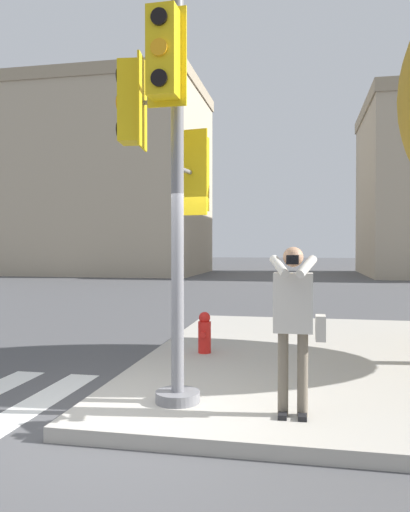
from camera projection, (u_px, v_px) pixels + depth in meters
ground_plane at (112, 428)px, 5.23m from camera, size 160.00×160.00×0.00m
sidewalk_corner at (400, 361)px, 7.99m from camera, size 8.00×8.00×0.15m
traffic_signal_pole at (169, 156)px, 5.57m from camera, size 0.95×1.36×4.71m
person_photographer at (294, 315)px, 5.14m from camera, size 0.58×0.54×1.75m
fire_hydrant at (205, 333)px, 8.21m from camera, size 0.21×0.27×0.68m
building_left at (100, 181)px, 35.38m from camera, size 14.68×9.77×13.12m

